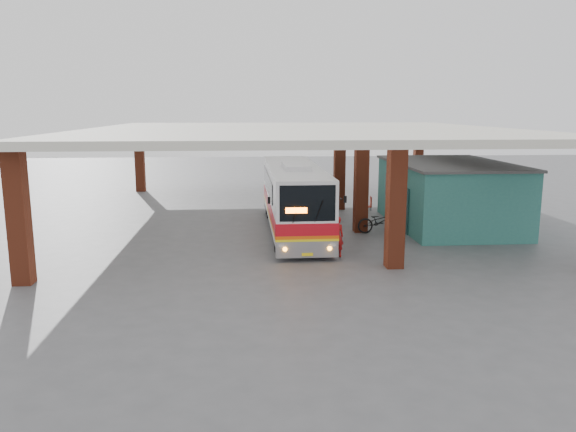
% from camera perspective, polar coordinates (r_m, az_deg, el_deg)
% --- Properties ---
extents(ground, '(90.00, 90.00, 0.00)m').
position_cam_1_polar(ground, '(22.94, 1.45, -3.30)').
color(ground, '#515154').
rests_on(ground, ground).
extents(brick_columns, '(20.10, 21.60, 4.35)m').
position_cam_1_polar(brick_columns, '(27.59, 3.39, 3.68)').
color(brick_columns, maroon).
rests_on(brick_columns, ground).
extents(canopy_roof, '(21.00, 23.00, 0.30)m').
position_cam_1_polar(canopy_roof, '(28.78, 1.18, 8.64)').
color(canopy_roof, silver).
rests_on(canopy_roof, brick_columns).
extents(shop_building, '(5.20, 8.20, 3.11)m').
position_cam_1_polar(shop_building, '(28.18, 15.98, 2.17)').
color(shop_building, '#2C6F69').
rests_on(shop_building, ground).
extents(coach_bus, '(2.40, 11.15, 3.24)m').
position_cam_1_polar(coach_bus, '(25.84, 0.61, 1.95)').
color(coach_bus, white).
rests_on(coach_bus, ground).
extents(motorcycle, '(2.11, 0.81, 1.10)m').
position_cam_1_polar(motorcycle, '(25.97, 9.33, -0.53)').
color(motorcycle, black).
rests_on(motorcycle, ground).
extents(pedestrian, '(0.63, 0.45, 1.60)m').
position_cam_1_polar(pedestrian, '(21.51, 4.93, -2.10)').
color(pedestrian, red).
rests_on(pedestrian, ground).
extents(red_chair, '(0.43, 0.43, 0.78)m').
position_cam_1_polar(red_chair, '(31.75, 8.26, 1.22)').
color(red_chair, red).
rests_on(red_chair, ground).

